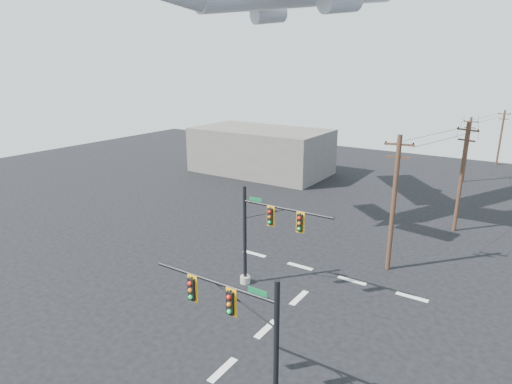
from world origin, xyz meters
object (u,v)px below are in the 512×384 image
Objects in this scene: signal_mast_near at (247,339)px; signal_mast_far at (262,237)px; utility_pole_a at (394,202)px; utility_pole_b at (461,176)px; utility_pole_c at (467,149)px; utility_pole_d at (501,137)px.

signal_mast_far reaches higher than signal_mast_near.
utility_pole_b is (2.75, 10.78, -0.06)m from utility_pole_a.
signal_mast_far is at bearing -96.71° from utility_pole_c.
signal_mast_far is 20.27m from utility_pole_b.
signal_mast_far is 0.85× the size of utility_pole_d.
signal_mast_far is at bearing 119.08° from signal_mast_near.
utility_pole_c is (6.95, 36.92, 0.61)m from signal_mast_far.
utility_pole_b is 1.20× the size of utility_pole_d.
utility_pole_a is at bearing 50.04° from signal_mast_far.
utility_pole_c is (1.89, 46.02, 0.77)m from signal_mast_near.
utility_pole_b is 32.17m from utility_pole_d.
utility_pole_d is (2.72, 13.38, -0.05)m from utility_pole_c.
utility_pole_c is at bearing 119.25° from utility_pole_b.
utility_pole_b is 1.18× the size of utility_pole_c.
utility_pole_b reaches higher than utility_pole_d.
signal_mast_far is 0.84× the size of utility_pole_c.
utility_pole_d is at bearing 79.11° from signal_mast_far.
signal_mast_near is at bearing -88.40° from utility_pole_c.
signal_mast_far is at bearing -113.35° from utility_pole_d.
utility_pole_a is 1.20× the size of utility_pole_c.
signal_mast_near is at bearing -103.35° from utility_pole_a.
utility_pole_c is (0.78, 29.56, -0.85)m from utility_pole_a.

